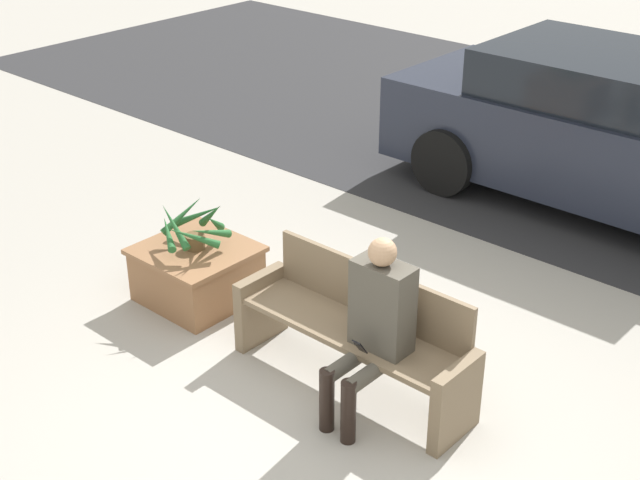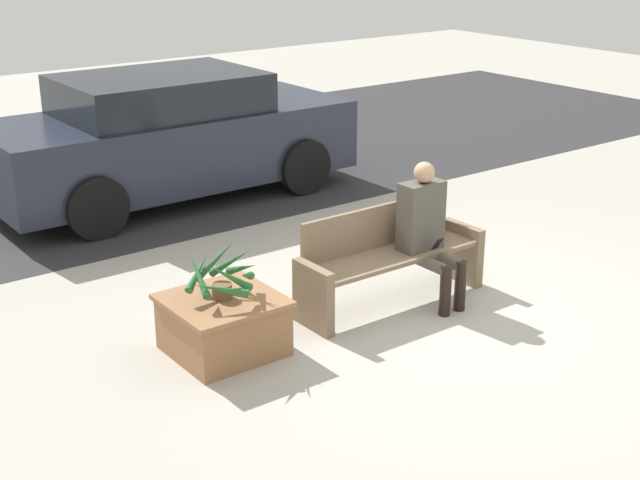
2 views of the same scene
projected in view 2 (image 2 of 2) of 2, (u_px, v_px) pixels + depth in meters
The scene contains 7 objects.
ground_plane at pixel (444, 316), 7.98m from camera, with size 30.00×30.00×0.00m, color #ADA89E.
road_surface at pixel (140, 169), 12.58m from camera, with size 20.00×6.00×0.01m, color #2D2D30.
bench at pixel (388, 257), 8.15m from camera, with size 1.89×0.50×0.88m.
person_seated at pixel (427, 227), 8.09m from camera, with size 0.42×0.61×1.31m.
planter_box at pixel (223, 323), 7.25m from camera, with size 0.88×0.85×0.48m.
potted_plant at pixel (223, 275), 7.11m from camera, with size 0.64×0.64×0.43m.
parked_car at pixel (169, 136), 11.08m from camera, with size 4.54×1.98×1.57m.
Camera 2 is at (-5.23, -5.14, 3.39)m, focal length 50.00 mm.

